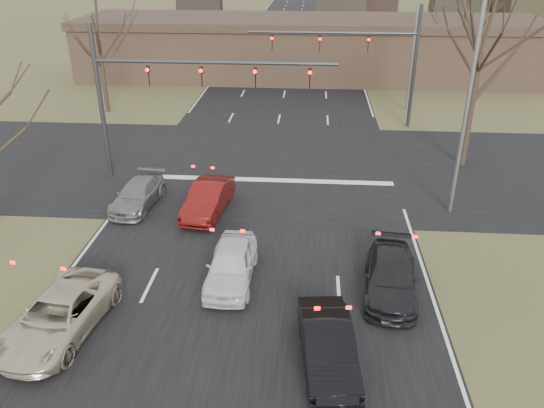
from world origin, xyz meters
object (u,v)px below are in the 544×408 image
at_px(mast_arm_near, 162,84).
at_px(car_charcoal_sedan, 391,276).
at_px(car_white_sedan, 231,264).
at_px(car_black_hatch, 328,346).
at_px(streetlight_right_near, 465,95).
at_px(mast_arm_far, 373,52).
at_px(car_silver_suv, 59,315).
at_px(building, 310,47).
at_px(streetlight_right_far, 412,34).
at_px(car_red_ahead, 208,199).
at_px(car_grey_ahead, 138,194).

height_order(mast_arm_near, car_charcoal_sedan, mast_arm_near).
bearing_deg(car_white_sedan, car_black_hatch, -49.46).
relative_size(streetlight_right_near, car_white_sedan, 2.39).
bearing_deg(car_black_hatch, mast_arm_near, 114.59).
bearing_deg(car_charcoal_sedan, streetlight_right_near, 68.97).
xyz_separation_m(streetlight_right_near, car_white_sedan, (-9.32, -6.42, -4.87)).
distance_m(streetlight_right_near, car_white_sedan, 12.32).
height_order(mast_arm_far, car_charcoal_sedan, mast_arm_far).
bearing_deg(car_silver_suv, car_black_hatch, 1.97).
relative_size(mast_arm_near, car_black_hatch, 2.87).
xyz_separation_m(building, car_black_hatch, (1.00, -38.60, -1.97)).
distance_m(streetlight_right_far, car_black_hatch, 28.74).
xyz_separation_m(streetlight_right_far, car_charcoal_sedan, (-3.98, -23.70, -4.93)).
xyz_separation_m(mast_arm_far, car_charcoal_sedan, (-0.84, -19.70, -4.37)).
bearing_deg(mast_arm_near, car_red_ahead, -53.98).
bearing_deg(car_silver_suv, streetlight_right_far, 68.35).
distance_m(building, car_silver_suv, 38.58).
relative_size(streetlight_right_near, car_charcoal_sedan, 2.23).
distance_m(car_silver_suv, car_charcoal_sedan, 11.36).
height_order(mast_arm_far, car_white_sedan, mast_arm_far).
distance_m(streetlight_right_near, car_silver_suv, 18.10).
bearing_deg(car_white_sedan, streetlight_right_far, 67.87).
relative_size(streetlight_right_far, car_charcoal_sedan, 2.23).
bearing_deg(car_silver_suv, car_white_sedan, 40.84).
relative_size(streetlight_right_far, car_grey_ahead, 2.41).
bearing_deg(car_white_sedan, streetlight_right_near, 35.17).
bearing_deg(mast_arm_near, streetlight_right_near, -12.05).
distance_m(mast_arm_near, car_charcoal_sedan, 15.02).
xyz_separation_m(building, car_grey_ahead, (-7.89, -28.50, -2.06)).
relative_size(car_black_hatch, car_charcoal_sedan, 0.94).
xyz_separation_m(streetlight_right_far, car_silver_suv, (-14.92, -26.77, -4.90)).
bearing_deg(car_grey_ahead, car_charcoal_sedan, -23.59).
relative_size(mast_arm_far, car_red_ahead, 2.59).
xyz_separation_m(building, car_charcoal_sedan, (3.34, -34.70, -2.01)).
distance_m(streetlight_right_near, car_black_hatch, 13.05).
relative_size(building, mast_arm_near, 3.50).
xyz_separation_m(car_white_sedan, car_black_hatch, (3.50, -4.18, -0.02)).
distance_m(streetlight_right_far, car_grey_ahead, 23.71).
xyz_separation_m(mast_arm_near, streetlight_right_far, (14.55, 14.00, 0.51)).
bearing_deg(car_black_hatch, car_grey_ahead, 124.75).
relative_size(mast_arm_far, streetlight_right_near, 1.11).
xyz_separation_m(building, streetlight_right_near, (6.82, -28.00, 2.92)).
bearing_deg(car_red_ahead, streetlight_right_near, 11.45).
bearing_deg(car_charcoal_sedan, car_white_sedan, -176.39).
xyz_separation_m(mast_arm_near, streetlight_right_near, (14.05, -3.00, 0.51)).
relative_size(car_black_hatch, car_red_ahead, 0.98).
distance_m(car_grey_ahead, car_red_ahead, 3.53).
bearing_deg(mast_arm_far, car_charcoal_sedan, -92.45).
bearing_deg(car_black_hatch, car_silver_suv, 167.91).
distance_m(mast_arm_near, car_grey_ahead, 5.71).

